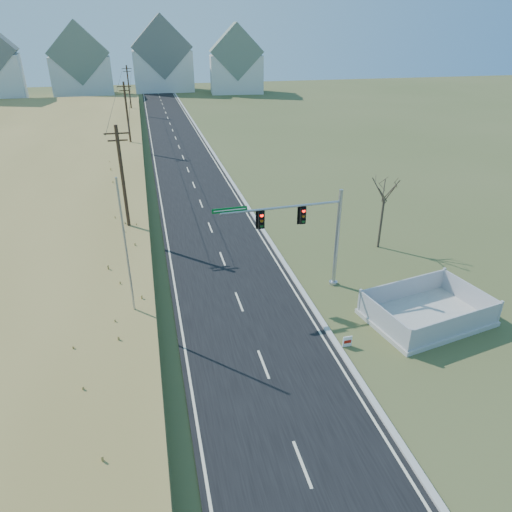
# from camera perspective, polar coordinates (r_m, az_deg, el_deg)

# --- Properties ---
(ground) EXTENTS (260.00, 260.00, 0.00)m
(ground) POSITION_cam_1_polar(r_m,az_deg,el_deg) (24.99, -0.23, -10.61)
(ground) COLOR #495328
(ground) RESTS_ON ground
(road) EXTENTS (8.00, 180.00, 0.06)m
(road) POSITION_cam_1_polar(r_m,az_deg,el_deg) (71.14, -9.89, 13.98)
(road) COLOR black
(road) RESTS_ON ground
(curb) EXTENTS (0.30, 180.00, 0.18)m
(curb) POSITION_cam_1_polar(r_m,az_deg,el_deg) (71.51, -6.48, 14.31)
(curb) COLOR #B2AFA8
(curb) RESTS_ON ground
(utility_pole_near) EXTENTS (1.80, 0.26, 9.00)m
(utility_pole_near) POSITION_cam_1_polar(r_m,az_deg,el_deg) (35.97, -16.24, 8.68)
(utility_pole_near) COLOR #422D1E
(utility_pole_near) RESTS_ON ground
(utility_pole_mid) EXTENTS (1.80, 0.26, 9.00)m
(utility_pole_mid) POSITION_cam_1_polar(r_m,az_deg,el_deg) (65.24, -15.76, 16.46)
(utility_pole_mid) COLOR #422D1E
(utility_pole_mid) RESTS_ON ground
(utility_pole_far) EXTENTS (1.80, 0.26, 9.00)m
(utility_pole_far) POSITION_cam_1_polar(r_m,az_deg,el_deg) (94.96, -15.57, 19.40)
(utility_pole_far) COLOR #422D1E
(utility_pole_far) RESTS_ON ground
(condo_nnw) EXTENTS (14.93, 11.17, 17.03)m
(condo_nnw) POSITION_cam_1_polar(r_m,az_deg,el_deg) (128.34, -21.08, 21.34)
(condo_nnw) COLOR silver
(condo_nnw) RESTS_ON ground
(condo_n) EXTENTS (15.27, 10.20, 18.54)m
(condo_n) POSITION_cam_1_polar(r_m,az_deg,el_deg) (131.75, -11.64, 22.84)
(condo_n) COLOR silver
(condo_n) RESTS_ON ground
(condo_ne) EXTENTS (14.12, 10.51, 16.52)m
(condo_ne) POSITION_cam_1_polar(r_m,az_deg,el_deg) (126.07, -2.52, 22.81)
(condo_ne) COLOR silver
(condo_ne) RESTS_ON ground
(traffic_signal_mast) EXTENTS (8.15, 0.69, 6.49)m
(traffic_signal_mast) POSITION_cam_1_polar(r_m,az_deg,el_deg) (28.05, 6.84, 3.18)
(traffic_signal_mast) COLOR #9EA0A5
(traffic_signal_mast) RESTS_ON ground
(fence_enclosure) EXTENTS (7.40, 5.70, 1.53)m
(fence_enclosure) POSITION_cam_1_polar(r_m,az_deg,el_deg) (28.29, 20.51, -6.90)
(fence_enclosure) COLOR #B7B5AD
(fence_enclosure) RESTS_ON ground
(open_sign) EXTENTS (0.51, 0.08, 0.63)m
(open_sign) POSITION_cam_1_polar(r_m,az_deg,el_deg) (24.90, 11.35, -10.43)
(open_sign) COLOR white
(open_sign) RESTS_ON ground
(flagpole) EXTENTS (0.39, 0.39, 8.76)m
(flagpole) POSITION_cam_1_polar(r_m,az_deg,el_deg) (24.96, -15.52, -2.20)
(flagpole) COLOR #B7B5AD
(flagpole) RESTS_ON ground
(bare_tree) EXTENTS (2.20, 2.20, 5.84)m
(bare_tree) POSITION_cam_1_polar(r_m,az_deg,el_deg) (34.73, 15.89, 8.14)
(bare_tree) COLOR #4C3F33
(bare_tree) RESTS_ON ground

